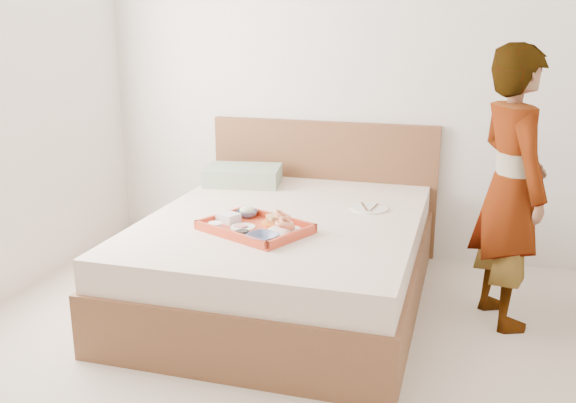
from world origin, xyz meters
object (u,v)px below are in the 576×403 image
(tray, at_px, (255,227))
(dinner_plate, at_px, (369,208))
(bed, at_px, (285,258))
(person, at_px, (511,188))

(tray, distance_m, dinner_plate, 0.79)
(tray, xyz_separation_m, dinner_plate, (0.53, 0.59, -0.02))
(bed, height_order, dinner_plate, dinner_plate)
(dinner_plate, distance_m, person, 0.85)
(bed, relative_size, person, 1.30)
(bed, distance_m, dinner_plate, 0.60)
(bed, xyz_separation_m, tray, (-0.08, -0.31, 0.29))
(person, bearing_deg, bed, 69.63)
(person, bearing_deg, dinner_plate, 52.26)
(bed, height_order, person, person)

